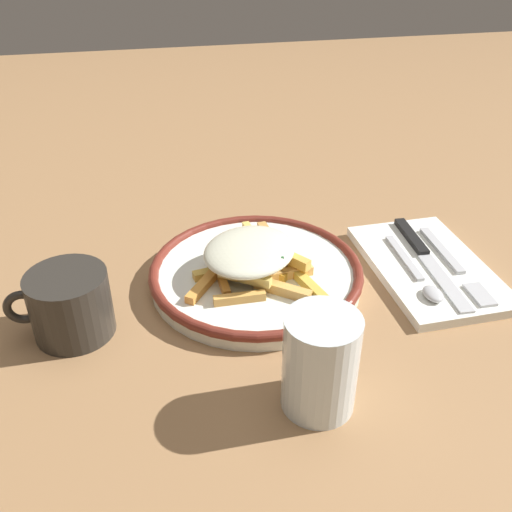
{
  "coord_description": "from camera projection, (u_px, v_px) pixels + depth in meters",
  "views": [
    {
      "loc": [
        0.12,
        0.57,
        0.41
      ],
      "look_at": [
        0.0,
        0.0,
        0.04
      ],
      "focal_mm": 39.53,
      "sensor_mm": 36.0,
      "label": 1
    }
  ],
  "objects": [
    {
      "name": "spoon",
      "position": [
        421.0,
        279.0,
        0.69
      ],
      "size": [
        0.02,
        0.15,
        0.01
      ],
      "color": "silver",
      "rests_on": "napkin"
    },
    {
      "name": "fork",
      "position": [
        454.0,
        264.0,
        0.72
      ],
      "size": [
        0.02,
        0.18,
        0.01
      ],
      "color": "silver",
      "rests_on": "napkin"
    },
    {
      "name": "napkin",
      "position": [
        428.0,
        267.0,
        0.72
      ],
      "size": [
        0.14,
        0.22,
        0.01
      ],
      "primitive_type": "cube",
      "rotation": [
        0.0,
        0.0,
        0.02
      ],
      "color": "white",
      "rests_on": "ground_plane"
    },
    {
      "name": "knife",
      "position": [
        423.0,
        253.0,
        0.74
      ],
      "size": [
        0.03,
        0.21,
        0.01
      ],
      "color": "black",
      "rests_on": "napkin"
    },
    {
      "name": "fries_heap",
      "position": [
        253.0,
        257.0,
        0.68
      ],
      "size": [
        0.16,
        0.18,
        0.04
      ],
      "color": "gold",
      "rests_on": "plate"
    },
    {
      "name": "coffee_mug",
      "position": [
        69.0,
        304.0,
        0.61
      ],
      "size": [
        0.11,
        0.09,
        0.07
      ],
      "color": "#2D2A25",
      "rests_on": "ground_plane"
    },
    {
      "name": "water_glass",
      "position": [
        320.0,
        363.0,
        0.51
      ],
      "size": [
        0.07,
        0.07,
        0.1
      ],
      "primitive_type": "cylinder",
      "color": "silver",
      "rests_on": "ground_plane"
    },
    {
      "name": "ground_plane",
      "position": [
        256.0,
        281.0,
        0.71
      ],
      "size": [
        2.6,
        2.6,
        0.0
      ],
      "primitive_type": "plane",
      "color": "#9B7149"
    },
    {
      "name": "plate",
      "position": [
        256.0,
        273.0,
        0.7
      ],
      "size": [
        0.27,
        0.27,
        0.02
      ],
      "color": "white",
      "rests_on": "ground_plane"
    }
  ]
}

